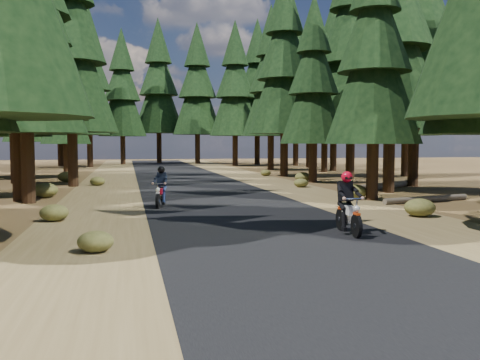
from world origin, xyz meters
name	(u,v)px	position (x,y,z in m)	size (l,w,h in m)	color
ground	(250,220)	(0.00, 0.00, 0.00)	(120.00, 120.00, 0.00)	#483619
road	(221,202)	(0.00, 5.00, 0.01)	(6.00, 100.00, 0.01)	black
shoulder_l	(99,205)	(-4.60, 5.00, 0.00)	(3.20, 100.00, 0.01)	brown
shoulder_r	(333,199)	(4.60, 5.00, 0.00)	(3.20, 100.00, 0.01)	brown
pine_forest	(180,59)	(-0.02, 21.05, 7.89)	(34.59, 55.08, 16.32)	black
log_near	(382,186)	(8.86, 9.10, 0.16)	(0.32, 0.32, 6.11)	#4C4233
log_far	(426,199)	(7.78, 3.33, 0.12)	(0.24, 0.24, 4.14)	#4C4233
understory_shrubs	(224,191)	(0.40, 6.60, 0.27)	(14.61, 29.72, 0.62)	#474C1E
rider_lead	(348,213)	(1.86, -2.88, 0.53)	(0.64, 1.79, 1.57)	silver
rider_follow	(161,193)	(-2.40, 3.92, 0.49)	(0.87, 1.70, 1.45)	maroon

